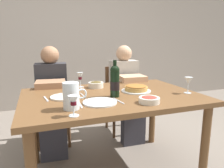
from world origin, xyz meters
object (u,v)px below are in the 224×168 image
(wine_bottle, at_px, (115,81))
(dinner_plate_left_setting, at_px, (65,97))
(olive_bowl, at_px, (96,84))
(chair_left, at_px, (53,101))
(wine_glass_left_diner, at_px, (80,77))
(water_pitcher, at_px, (71,97))
(chair_right, at_px, (120,94))
(diner_right, at_px, (127,90))
(salad_bowl, at_px, (149,100))
(dinner_plate_right_setting, at_px, (100,102))
(dining_table, at_px, (112,105))
(baked_tart, at_px, (136,88))
(wine_glass_right_diner, at_px, (188,82))
(diner_left, at_px, (52,97))
(wine_glass_centre, at_px, (73,102))

(wine_bottle, distance_m, dinner_plate_left_setting, 0.43)
(olive_bowl, relative_size, chair_left, 0.17)
(wine_glass_left_diner, bearing_deg, olive_bowl, -27.70)
(water_pitcher, xyz_separation_m, chair_right, (0.84, 1.20, -0.35))
(water_pitcher, xyz_separation_m, diner_right, (0.84, 0.96, -0.23))
(salad_bowl, bearing_deg, dinner_plate_left_setting, 147.15)
(olive_bowl, xyz_separation_m, dinner_plate_right_setting, (-0.11, -0.52, -0.03))
(chair_left, bearing_deg, dinner_plate_left_setting, 98.52)
(dining_table, height_order, dinner_plate_right_setting, dinner_plate_right_setting)
(dinner_plate_right_setting, distance_m, chair_left, 1.17)
(wine_bottle, distance_m, salad_bowl, 0.33)
(wine_bottle, distance_m, wine_glass_left_diner, 0.50)
(wine_bottle, height_order, wine_glass_left_diner, wine_bottle)
(baked_tart, height_order, dinner_plate_left_setting, baked_tart)
(wine_glass_left_diner, height_order, diner_right, diner_right)
(salad_bowl, xyz_separation_m, wine_glass_right_diner, (0.47, 0.15, 0.08))
(wine_glass_left_diner, distance_m, diner_right, 0.75)
(baked_tart, bearing_deg, olive_bowl, 137.22)
(dining_table, height_order, wine_glass_left_diner, wine_glass_left_diner)
(dinner_plate_left_setting, xyz_separation_m, dinner_plate_right_setting, (0.22, -0.25, 0.00))
(baked_tart, relative_size, wine_glass_right_diner, 1.86)
(dining_table, height_order, diner_left, diner_left)
(salad_bowl, bearing_deg, olive_bowl, 109.97)
(dining_table, height_order, olive_bowl, olive_bowl)
(dining_table, xyz_separation_m, wine_glass_centre, (-0.40, -0.42, 0.18))
(wine_glass_left_diner, bearing_deg, chair_right, 39.32)
(baked_tart, relative_size, dinner_plate_left_setting, 1.12)
(wine_glass_left_diner, distance_m, wine_glass_centre, 0.83)
(baked_tart, height_order, chair_right, chair_right)
(dinner_plate_right_setting, relative_size, chair_left, 0.30)
(wine_glass_right_diner, bearing_deg, wine_bottle, 170.64)
(baked_tart, bearing_deg, dining_table, -173.54)
(dining_table, xyz_separation_m, wine_glass_right_diner, (0.65, -0.19, 0.20))
(water_pitcher, distance_m, baked_tart, 0.71)
(olive_bowl, bearing_deg, wine_glass_left_diner, 152.30)
(baked_tart, xyz_separation_m, olive_bowl, (-0.30, 0.28, 0.01))
(wine_bottle, relative_size, wine_glass_left_diner, 2.06)
(wine_glass_left_diner, xyz_separation_m, chair_left, (-0.25, 0.51, -0.37))
(diner_right, bearing_deg, dinner_plate_right_setting, 57.84)
(baked_tart, distance_m, dinner_plate_left_setting, 0.64)
(wine_glass_right_diner, bearing_deg, dining_table, 164.14)
(dinner_plate_left_setting, bearing_deg, diner_right, 37.55)
(water_pitcher, xyz_separation_m, baked_tart, (0.64, 0.31, -0.05))
(chair_right, bearing_deg, wine_glass_left_diner, 41.74)
(chair_right, height_order, diner_right, diner_right)
(baked_tart, distance_m, diner_right, 0.70)
(wine_glass_left_diner, bearing_deg, wine_bottle, -67.14)
(wine_glass_right_diner, xyz_separation_m, dinner_plate_right_setting, (-0.82, -0.03, -0.10))
(diner_right, bearing_deg, wine_glass_right_diner, 105.87)
(olive_bowl, bearing_deg, dining_table, -79.96)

